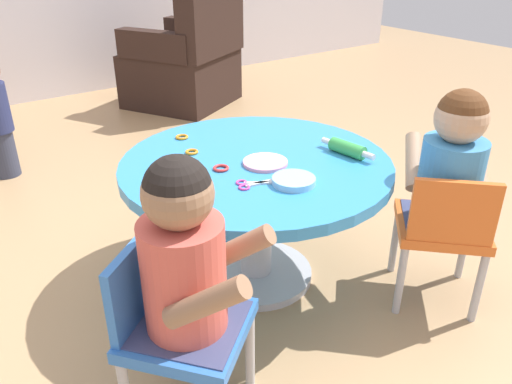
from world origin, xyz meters
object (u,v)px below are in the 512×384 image
object	(u,v)px
craft_table	(256,188)
armchair_dark	(186,64)
seated_child_right	(452,164)
child_chair_left	(176,325)
craft_scissors	(251,184)
child_chair_right	(443,229)
seated_child_left	(184,255)
rolling_pin	(347,148)

from	to	relation	value
craft_table	armchair_dark	bearing A→B (deg)	67.16
seated_child_right	armchair_dark	size ratio (longest dim) A/B	0.53
child_chair_left	craft_scissors	world-z (taller)	child_chair_left
craft_table	craft_scissors	world-z (taller)	craft_scissors
craft_table	armchair_dark	size ratio (longest dim) A/B	1.00
child_chair_right	seated_child_right	xyz separation A→B (m)	(0.03, 0.03, 0.23)
craft_table	child_chair_left	distance (m)	0.67
seated_child_left	armchair_dark	world-z (taller)	armchair_dark
child_chair_left	armchair_dark	world-z (taller)	armchair_dark
craft_table	seated_child_right	xyz separation A→B (m)	(0.47, -0.47, 0.14)
seated_child_left	rolling_pin	distance (m)	0.86
seated_child_right	armchair_dark	xyz separation A→B (m)	(0.44, 2.62, -0.22)
child_chair_left	seated_child_left	xyz separation A→B (m)	(0.02, -0.03, 0.23)
craft_table	armchair_dark	world-z (taller)	armchair_dark
seated_child_left	rolling_pin	bearing A→B (deg)	17.93
craft_scissors	child_chair_right	bearing A→B (deg)	-31.73
craft_table	rolling_pin	bearing A→B (deg)	-26.95
craft_scissors	craft_table	bearing A→B (deg)	49.12
seated_child_left	child_chair_right	bearing A→B (deg)	-4.91
armchair_dark	rolling_pin	size ratio (longest dim) A/B	4.18
craft_table	craft_scissors	bearing A→B (deg)	-130.88
rolling_pin	craft_scissors	xyz separation A→B (m)	(-0.43, 0.00, -0.02)
rolling_pin	child_chair_left	bearing A→B (deg)	-164.53
seated_child_right	craft_scissors	distance (m)	0.68
child_chair_right	child_chair_left	bearing A→B (deg)	173.40
child_chair_right	seated_child_right	distance (m)	0.23
craft_table	seated_child_left	distance (m)	0.68
child_chair_right	rolling_pin	size ratio (longest dim) A/B	2.32
child_chair_left	rolling_pin	world-z (taller)	rolling_pin
child_chair_right	craft_scissors	size ratio (longest dim) A/B	3.76
seated_child_left	craft_scissors	xyz separation A→B (m)	(0.39, 0.27, -0.03)
child_chair_right	rolling_pin	distance (m)	0.43
seated_child_left	armchair_dark	distance (m)	2.95
child_chair_right	armchair_dark	bearing A→B (deg)	80.00
rolling_pin	craft_scissors	world-z (taller)	rolling_pin
craft_table	seated_child_right	size ratio (longest dim) A/B	1.89
child_chair_left	rolling_pin	size ratio (longest dim) A/B	2.32
seated_child_right	craft_scissors	xyz separation A→B (m)	(-0.60, 0.32, -0.03)
craft_scissors	seated_child_left	bearing A→B (deg)	-145.40
rolling_pin	child_chair_right	bearing A→B (deg)	-67.89
seated_child_left	seated_child_right	bearing A→B (deg)	-3.15
rolling_pin	craft_scissors	distance (m)	0.43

